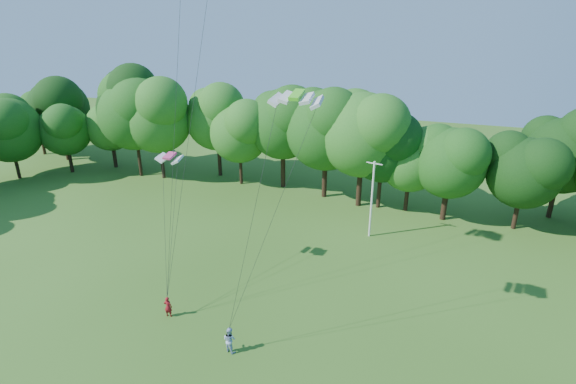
% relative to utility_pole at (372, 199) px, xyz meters
% --- Properties ---
extents(utility_pole, '(1.46, 0.39, 7.36)m').
position_rel_utility_pole_xyz_m(utility_pole, '(0.00, 0.00, 0.00)').
color(utility_pole, silver).
rests_on(utility_pole, ground).
extents(kite_flyer_left, '(0.61, 0.45, 1.55)m').
position_rel_utility_pole_xyz_m(kite_flyer_left, '(-11.16, -16.49, -3.03)').
color(kite_flyer_left, maroon).
rests_on(kite_flyer_left, ground).
extents(kite_flyer_right, '(0.98, 0.85, 1.73)m').
position_rel_utility_pole_xyz_m(kite_flyer_right, '(-5.65, -18.24, -2.94)').
color(kite_flyer_right, '#9DB3DA').
rests_on(kite_flyer_right, ground).
extents(kite_green, '(2.82, 1.32, 0.46)m').
position_rel_utility_pole_xyz_m(kite_green, '(-2.33, -15.40, 11.71)').
color(kite_green, '#4CD21F').
rests_on(kite_green, ground).
extents(kite_pink, '(2.03, 1.05, 0.38)m').
position_rel_utility_pole_xyz_m(kite_pink, '(-13.56, -10.95, 5.94)').
color(kite_pink, '#CD3970').
rests_on(kite_pink, ground).
extents(tree_back_west, '(9.33, 9.33, 13.57)m').
position_rel_utility_pole_xyz_m(tree_back_west, '(-30.59, 7.41, 4.67)').
color(tree_back_west, black).
rests_on(tree_back_west, ground).
extents(tree_back_center, '(7.63, 7.63, 11.09)m').
position_rel_utility_pole_xyz_m(tree_back_center, '(-0.21, 7.08, 3.12)').
color(tree_back_center, black).
rests_on(tree_back_center, ground).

